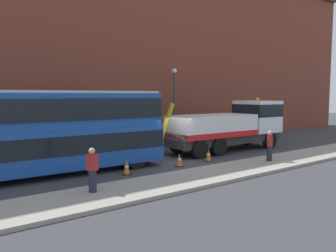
% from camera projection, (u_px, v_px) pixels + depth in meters
% --- Properties ---
extents(ground_plane, '(120.00, 120.00, 0.00)m').
position_uv_depth(ground_plane, '(167.00, 161.00, 19.42)').
color(ground_plane, '#38383D').
extents(near_kerb, '(60.00, 2.80, 0.15)m').
position_uv_depth(near_kerb, '(218.00, 173.00, 16.04)').
color(near_kerb, gray).
rests_on(near_kerb, ground_plane).
extents(building_facade, '(60.00, 1.50, 16.00)m').
position_uv_depth(building_facade, '(112.00, 37.00, 24.10)').
color(building_facade, brown).
rests_on(building_facade, ground_plane).
extents(recovery_tow_truck, '(10.18, 2.88, 3.67)m').
position_uv_depth(recovery_tow_truck, '(231.00, 125.00, 23.06)').
color(recovery_tow_truck, '#2D2D2D').
rests_on(recovery_tow_truck, ground_plane).
extents(double_decker_bus, '(11.10, 2.84, 4.06)m').
position_uv_depth(double_decker_bus, '(54.00, 129.00, 15.79)').
color(double_decker_bus, '#19479E').
rests_on(double_decker_bus, ground_plane).
extents(pedestrian_onlooker, '(0.44, 0.48, 1.71)m').
position_uv_depth(pedestrian_onlooker, '(92.00, 171.00, 12.61)').
color(pedestrian_onlooker, '#232333').
rests_on(pedestrian_onlooker, near_kerb).
extents(pedestrian_bystander, '(0.47, 0.46, 1.71)m').
position_uv_depth(pedestrian_bystander, '(270.00, 146.00, 18.60)').
color(pedestrian_bystander, '#232333').
rests_on(pedestrian_bystander, near_kerb).
extents(traffic_cone_near_bus, '(0.36, 0.36, 0.72)m').
position_uv_depth(traffic_cone_near_bus, '(127.00, 168.00, 16.08)').
color(traffic_cone_near_bus, orange).
rests_on(traffic_cone_near_bus, ground_plane).
extents(traffic_cone_midway, '(0.36, 0.36, 0.72)m').
position_uv_depth(traffic_cone_midway, '(179.00, 160.00, 17.87)').
color(traffic_cone_midway, orange).
rests_on(traffic_cone_midway, ground_plane).
extents(traffic_cone_near_truck, '(0.36, 0.36, 0.72)m').
position_uv_depth(traffic_cone_near_truck, '(208.00, 155.00, 19.31)').
color(traffic_cone_near_truck, orange).
rests_on(traffic_cone_near_truck, ground_plane).
extents(street_lamp, '(0.36, 0.36, 5.83)m').
position_uv_depth(street_lamp, '(174.00, 100.00, 25.18)').
color(street_lamp, '#38383D').
rests_on(street_lamp, ground_plane).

